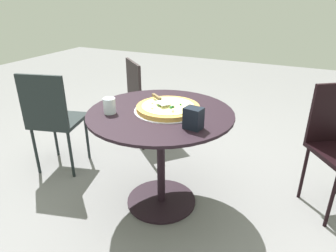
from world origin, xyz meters
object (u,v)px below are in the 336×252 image
(patio_table, at_px, (161,136))
(pizza_on_tray, at_px, (168,108))
(patio_chair_corner, at_px, (145,96))
(pizza_server, at_px, (160,100))
(napkin_dispenser, at_px, (193,118))
(patio_chair_near, at_px, (53,116))
(drinking_cup, at_px, (110,106))

(patio_table, relative_size, pizza_on_tray, 2.15)
(pizza_on_tray, bearing_deg, patio_table, -42.62)
(patio_table, distance_m, patio_chair_corner, 0.99)
(pizza_on_tray, relative_size, pizza_server, 2.21)
(napkin_dispenser, distance_m, patio_chair_near, 1.29)
(napkin_dispenser, height_order, patio_chair_near, patio_chair_near)
(patio_table, bearing_deg, pizza_on_tray, 137.38)
(patio_table, height_order, patio_chair_corner, patio_chair_corner)
(drinking_cup, distance_m, napkin_dispenser, 0.56)
(drinking_cup, relative_size, patio_chair_near, 0.11)
(pizza_server, relative_size, drinking_cup, 2.03)
(pizza_server, xyz_separation_m, patio_chair_corner, (-0.75, -0.54, -0.28))
(pizza_server, bearing_deg, napkin_dispenser, 56.20)
(pizza_on_tray, distance_m, pizza_server, 0.08)
(pizza_server, distance_m, napkin_dispenser, 0.37)
(pizza_on_tray, relative_size, patio_chair_corner, 0.53)
(drinking_cup, relative_size, napkin_dispenser, 0.80)
(patio_chair_near, bearing_deg, pizza_on_tray, 91.09)
(pizza_on_tray, height_order, patio_chair_near, patio_chair_near)
(patio_table, height_order, pizza_server, pizza_server)
(patio_chair_near, xyz_separation_m, patio_chair_corner, (-0.79, 0.40, -0.02))
(patio_table, distance_m, patio_chair_near, 0.97)
(patio_table, height_order, patio_chair_near, patio_chair_near)
(pizza_server, distance_m, patio_chair_corner, 0.96)
(patio_table, relative_size, patio_chair_near, 1.09)
(pizza_on_tray, distance_m, napkin_dispenser, 0.31)
(patio_table, xyz_separation_m, napkin_dispenser, (0.15, 0.28, 0.24))
(pizza_server, xyz_separation_m, drinking_cup, (0.21, -0.25, -0.01))
(pizza_on_tray, relative_size, drinking_cup, 4.48)
(napkin_dispenser, bearing_deg, pizza_on_tray, -28.61)
(drinking_cup, bearing_deg, pizza_on_tray, 121.86)
(patio_table, xyz_separation_m, drinking_cup, (0.16, -0.28, 0.22))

